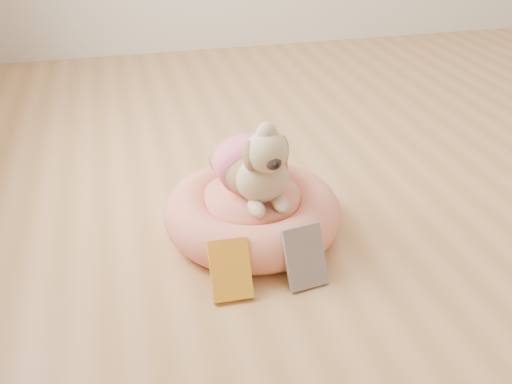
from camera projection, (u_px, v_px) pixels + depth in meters
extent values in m
plane|color=tan|center=(472.00, 197.00, 2.22)|extent=(4.50, 4.50, 0.00)
cylinder|color=#DD7256|center=(252.00, 219.00, 2.00)|extent=(0.45, 0.45, 0.09)
torus|color=#DD7256|center=(252.00, 212.00, 1.98)|extent=(0.61, 0.61, 0.16)
cylinder|color=#DD7256|center=(252.00, 202.00, 1.96)|extent=(0.33, 0.33, 0.08)
cube|color=yellow|center=(230.00, 270.00, 1.70)|extent=(0.12, 0.13, 0.16)
cube|color=silver|center=(305.00, 257.00, 1.74)|extent=(0.14, 0.12, 0.18)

